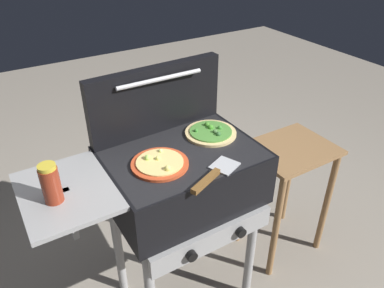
{
  "coord_description": "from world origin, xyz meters",
  "views": [
    {
      "loc": [
        -0.64,
        -1.13,
        1.74
      ],
      "look_at": [
        0.05,
        0.0,
        0.92
      ],
      "focal_mm": 34.85,
      "sensor_mm": 36.0,
      "label": 1
    }
  ],
  "objects_px": {
    "pizza_veggie": "(211,132)",
    "sauce_jar": "(51,184)",
    "grill": "(180,181)",
    "spatula": "(214,174)",
    "prep_table": "(287,177)",
    "pizza_cheese": "(160,163)"
  },
  "relations": [
    {
      "from": "spatula",
      "to": "prep_table",
      "type": "relative_size",
      "value": 0.37
    },
    {
      "from": "grill",
      "to": "spatula",
      "type": "bearing_deg",
      "value": -80.98
    },
    {
      "from": "pizza_cheese",
      "to": "prep_table",
      "type": "distance_m",
      "value": 0.88
    },
    {
      "from": "pizza_veggie",
      "to": "spatula",
      "type": "xyz_separation_m",
      "value": [
        -0.16,
        -0.27,
        -0.0
      ]
    },
    {
      "from": "sauce_jar",
      "to": "spatula",
      "type": "distance_m",
      "value": 0.58
    },
    {
      "from": "grill",
      "to": "pizza_cheese",
      "type": "bearing_deg",
      "value": -161.44
    },
    {
      "from": "pizza_cheese",
      "to": "pizza_veggie",
      "type": "height_order",
      "value": "same"
    },
    {
      "from": "pizza_veggie",
      "to": "sauce_jar",
      "type": "xyz_separation_m",
      "value": [
        -0.71,
        -0.09,
        0.06
      ]
    },
    {
      "from": "grill",
      "to": "sauce_jar",
      "type": "bearing_deg",
      "value": -176.07
    },
    {
      "from": "grill",
      "to": "pizza_cheese",
      "type": "distance_m",
      "value": 0.19
    },
    {
      "from": "grill",
      "to": "pizza_veggie",
      "type": "bearing_deg",
      "value": 16.95
    },
    {
      "from": "pizza_veggie",
      "to": "spatula",
      "type": "relative_size",
      "value": 0.88
    },
    {
      "from": "sauce_jar",
      "to": "prep_table",
      "type": "bearing_deg",
      "value": 1.91
    },
    {
      "from": "pizza_veggie",
      "to": "prep_table",
      "type": "height_order",
      "value": "pizza_veggie"
    },
    {
      "from": "grill",
      "to": "prep_table",
      "type": "relative_size",
      "value": 1.37
    },
    {
      "from": "grill",
      "to": "spatula",
      "type": "distance_m",
      "value": 0.26
    },
    {
      "from": "pizza_cheese",
      "to": "prep_table",
      "type": "relative_size",
      "value": 0.32
    },
    {
      "from": "pizza_veggie",
      "to": "sauce_jar",
      "type": "bearing_deg",
      "value": -172.37
    },
    {
      "from": "spatula",
      "to": "prep_table",
      "type": "xyz_separation_m",
      "value": [
        0.64,
        0.21,
        -0.4
      ]
    },
    {
      "from": "pizza_cheese",
      "to": "sauce_jar",
      "type": "relative_size",
      "value": 1.54
    },
    {
      "from": "pizza_cheese",
      "to": "spatula",
      "type": "xyz_separation_m",
      "value": [
        0.14,
        -0.17,
        -0.0
      ]
    },
    {
      "from": "spatula",
      "to": "prep_table",
      "type": "bearing_deg",
      "value": 18.11
    }
  ]
}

